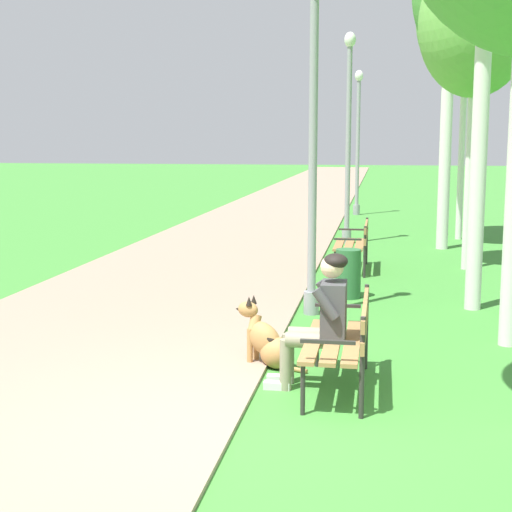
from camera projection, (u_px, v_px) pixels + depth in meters
name	position (u px, v px, depth m)	size (l,w,h in m)	color
ground_plane	(270.00, 433.00, 5.95)	(120.00, 120.00, 0.00)	#3D8433
paved_path	(300.00, 196.00, 29.72)	(4.13, 60.00, 0.04)	gray
park_bench_near	(344.00, 335.00, 6.89)	(0.55, 1.50, 0.85)	olive
park_bench_mid	(355.00, 241.00, 13.18)	(0.55, 1.50, 0.85)	olive
person_seated_on_near_bench	(321.00, 315.00, 6.92)	(0.74, 0.49, 1.25)	gray
dog_shepherd	(268.00, 342.00, 7.64)	(0.79, 0.45, 0.71)	#B27F47
lamp_post_near	(313.00, 142.00, 9.64)	(0.24, 0.24, 4.28)	gray
lamp_post_mid	(348.00, 136.00, 16.28)	(0.24, 0.24, 4.45)	gray
lamp_post_far	(358.00, 141.00, 22.49)	(0.24, 0.24, 4.21)	gray
birch_tree_fourth	(475.00, 25.00, 12.76)	(1.88, 1.91, 5.37)	silver
birch_tree_sixth	(467.00, 18.00, 16.62)	(2.18, 2.10, 6.34)	silver
litter_bin	(348.00, 274.00, 10.94)	(0.36, 0.36, 0.70)	#2D6638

